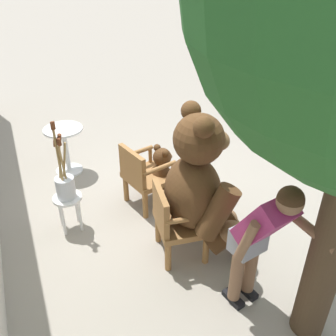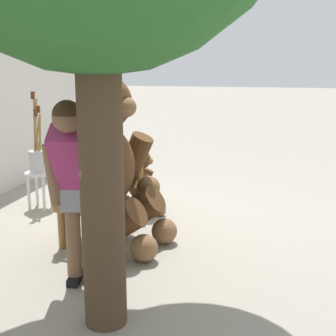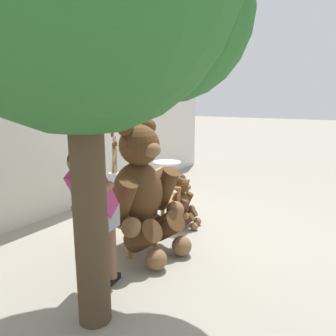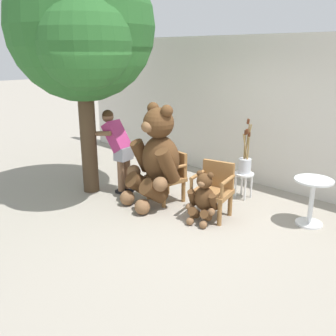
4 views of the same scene
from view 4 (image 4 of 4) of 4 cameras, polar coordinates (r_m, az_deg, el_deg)
ground_plane at (r=6.00m, az=0.12°, el=-7.33°), size 60.00×60.00×0.00m
back_wall at (r=7.45m, az=13.19°, el=8.40°), size 10.00×0.16×2.80m
wooden_chair_left at (r=6.48m, az=0.10°, el=-1.00°), size 0.64×0.60×0.86m
wooden_chair_right at (r=5.89m, az=6.95°, el=-3.09°), size 0.67×0.64×0.86m
teddy_bear_large at (r=6.21m, az=-1.81°, el=1.76°), size 1.05×1.04×1.71m
teddy_bear_small at (r=5.69m, az=5.39°, el=-4.53°), size 0.50×0.50×0.80m
person_visitor at (r=6.82m, az=-7.68°, el=3.61°), size 0.78×0.57×1.50m
white_stool at (r=6.74m, az=11.49°, el=-1.61°), size 0.34×0.34×0.46m
brush_bucket at (r=6.64m, az=11.66°, el=0.89°), size 0.22×0.22×0.96m
round_side_table at (r=5.95m, az=21.09°, el=-4.10°), size 0.56×0.56×0.72m
patio_tree at (r=6.63m, az=-13.02°, el=19.77°), size 2.58×2.46×4.12m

